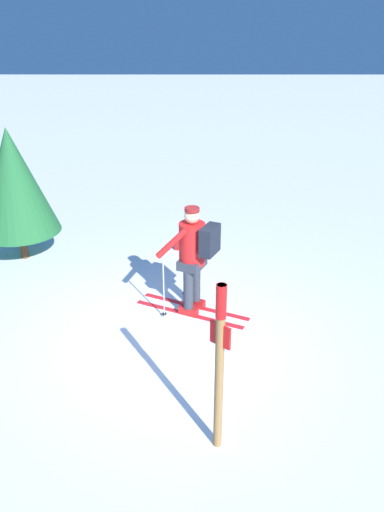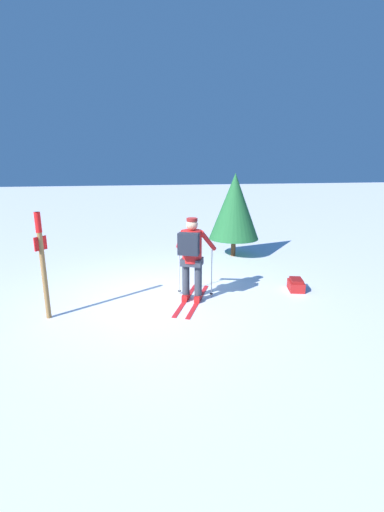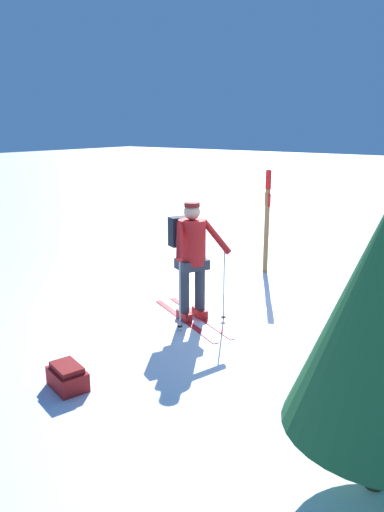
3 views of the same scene
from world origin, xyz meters
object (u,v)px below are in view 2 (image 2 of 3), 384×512
skier (192,253)px  dropped_backpack (296,285)px  trail_marker (42,258)px  pine_tree (235,207)px

skier → dropped_backpack: 2.54m
skier → trail_marker: size_ratio=0.92×
trail_marker → dropped_backpack: bearing=-175.9°
skier → dropped_backpack: size_ratio=3.45×
skier → dropped_backpack: bearing=-177.1°
trail_marker → skier: bearing=-174.8°
skier → pine_tree: 3.80m
dropped_backpack → pine_tree: (0.42, -3.10, 1.37)m
pine_tree → skier: bearing=58.7°
dropped_backpack → pine_tree: bearing=-82.3°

